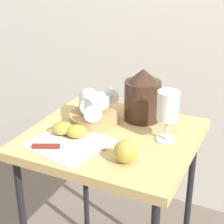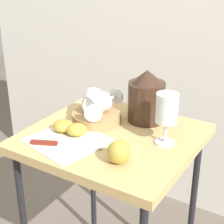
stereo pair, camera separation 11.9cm
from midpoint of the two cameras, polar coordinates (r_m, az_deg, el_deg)
The scene contains 12 objects.
curtain_drape at distance 1.73m, azimuth 14.03°, elevation 13.09°, with size 2.40×0.03×1.89m, color silver.
table at distance 1.26m, azimuth 2.72°, elevation -6.24°, with size 0.54×0.51×0.69m.
linen_napkin at distance 1.18m, azimuth -3.95°, elevation -4.46°, with size 0.22×0.21×0.00m, color silver.
basket_tray at distance 1.30m, azimuth 0.22°, elevation -0.90°, with size 0.17×0.17×0.04m, color #AD8451.
pitcher at distance 1.30m, azimuth 7.95°, elevation 1.69°, with size 0.18×0.13×0.19m.
wine_glass_upright at distance 1.14m, azimuth 11.38°, elevation 0.08°, with size 0.07×0.07×0.17m.
wine_glass_tipped_near at distance 1.29m, azimuth -0.27°, elevation 1.55°, with size 0.14×0.16×0.07m.
wine_glass_tipped_far at distance 1.28m, azimuth 0.50°, elevation 1.27°, with size 0.09×0.15×0.07m.
apple_half_left at distance 1.23m, azimuth -4.77°, elevation -2.20°, with size 0.07×0.07×0.04m, color #B29938.
apple_half_right at distance 1.20m, azimuth -2.68°, elevation -2.76°, with size 0.07×0.07×0.04m, color #B29938.
apple_whole at distance 1.06m, azimuth 4.30°, elevation -6.24°, with size 0.07×0.07×0.07m, color #B29938.
knife at distance 1.15m, azimuth -5.75°, elevation -4.96°, with size 0.21×0.11×0.01m.
Camera 2 is at (0.57, -0.93, 1.25)m, focal length 59.51 mm.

